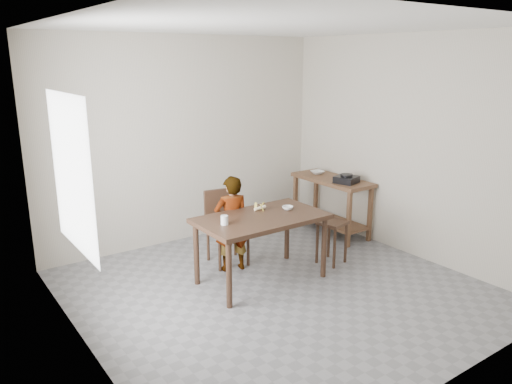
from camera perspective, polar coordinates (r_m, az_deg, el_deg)
floor at (r=5.47m, az=2.48°, el=-11.29°), size 4.00×4.00×0.04m
ceiling at (r=4.91m, az=2.86°, el=18.73°), size 4.00×4.00×0.04m
wall_back at (r=6.69m, az=-8.11°, el=5.85°), size 4.00×0.04×2.70m
wall_front at (r=3.69m, az=22.36°, el=-2.73°), size 4.00×0.04×2.70m
wall_left at (r=4.12m, az=-20.09°, el=-0.72°), size 0.04×4.00×2.70m
wall_right at (r=6.43m, az=17.04°, el=4.97°), size 0.04×4.00×2.70m
window_pane at (r=4.28m, az=-20.36°, el=1.91°), size 0.02×1.10×1.30m
dining_table at (r=5.52m, az=0.60°, el=-6.49°), size 1.40×0.80×0.75m
prep_counter at (r=7.08m, az=8.57°, el=-1.56°), size 0.50×1.20×0.80m
child at (r=5.75m, az=-2.81°, el=-3.64°), size 0.47×0.36×1.13m
dining_chair at (r=5.97m, az=-3.27°, el=-4.16°), size 0.48×0.48×0.88m
stool at (r=6.10m, az=8.63°, el=-5.67°), size 0.36×0.36×0.53m
glass_tumbler at (r=5.13m, az=-3.63°, el=-3.22°), size 0.08×0.08×0.10m
small_bowl at (r=5.64m, az=3.64°, el=-1.83°), size 0.13×0.13×0.04m
banana at (r=5.61m, az=0.45°, el=-1.78°), size 0.17×0.12×0.06m
serving_bowl at (r=7.19m, az=7.04°, el=2.25°), size 0.21×0.21×0.05m
gas_burner at (r=6.73m, az=10.30°, el=1.42°), size 0.33×0.33×0.09m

